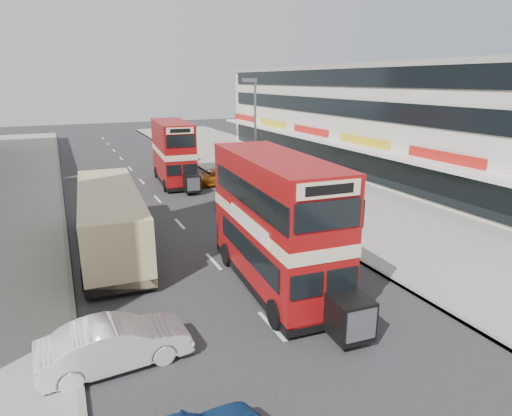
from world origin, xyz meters
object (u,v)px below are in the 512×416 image
car_left_front (115,344)px  cyclist (232,190)px  street_lamp (254,129)px  coach (110,218)px  pedestrian_near (302,197)px  bus_second (173,152)px  pedestrian_far (221,154)px  car_right_a (251,196)px  car_right_b (213,177)px  car_right_c (175,156)px  bus_main (276,222)px

car_left_front → cyclist: cyclist is taller
street_lamp → cyclist: bearing=-170.6°
coach → pedestrian_near: (11.61, 1.70, -0.67)m
bus_second → pedestrian_far: 9.37m
car_right_a → car_right_b: size_ratio=0.99×
street_lamp → coach: 12.84m
car_right_b → pedestrian_far: pedestrian_far is taller
street_lamp → pedestrian_near: (1.08, -4.96, -3.79)m
car_left_front → bus_second: bearing=-21.8°
bus_second → cyclist: 7.42m
car_right_c → street_lamp: bearing=5.9°
car_right_a → car_right_c: car_right_c is taller
pedestrian_near → car_right_a: bearing=-79.1°
coach → pedestrian_near: 11.76m
coach → pedestrian_far: coach is taller
street_lamp → pedestrian_near: 6.33m
car_right_b → pedestrian_far: (3.86, 8.69, 0.31)m
street_lamp → cyclist: 4.45m
street_lamp → car_right_c: (-1.89, 15.14, -4.08)m
pedestrian_far → bus_main: bearing=-100.0°
bus_second → coach: bus_second is taller
street_lamp → car_right_b: (-1.58, 4.44, -4.15)m
pedestrian_near → bus_main: bearing=23.9°
car_left_front → pedestrian_near: 16.79m
bus_main → bus_second: size_ratio=1.08×
coach → car_right_c: (8.65, 21.79, -0.96)m
street_lamp → pedestrian_near: street_lamp is taller
coach → pedestrian_far: bearing=60.2°
bus_second → car_left_front: bearing=76.5°
car_right_a → pedestrian_far: (3.52, 15.41, 0.29)m
car_right_a → pedestrian_far: bearing=165.1°
bus_second → car_right_c: 9.10m
cyclist → pedestrian_near: bearing=-59.4°
street_lamp → bus_second: (-4.15, 6.51, -2.29)m
street_lamp → coach: street_lamp is taller
bus_main → car_left_front: bus_main is taller
street_lamp → pedestrian_far: street_lamp is taller
car_right_b → cyclist: cyclist is taller
car_right_c → pedestrian_far: pedestrian_far is taller
street_lamp → bus_main: bearing=-110.7°
car_right_b → cyclist: size_ratio=2.12×
car_right_a → cyclist: size_ratio=2.09×
car_left_front → car_right_b: car_left_front is taller
car_right_b → cyclist: 4.75m
cyclist → pedestrian_far: bearing=72.0°
coach → car_right_a: coach is taller
car_left_front → pedestrian_far: (13.85, 29.14, 0.24)m
bus_second → pedestrian_far: size_ratio=5.51×
bus_main → car_right_c: bus_main is taller
coach → car_right_b: bearing=54.2°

